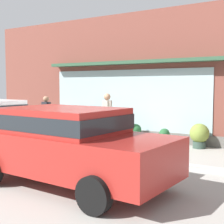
# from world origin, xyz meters

# --- Properties ---
(ground_plane) EXTENTS (60.00, 60.00, 0.00)m
(ground_plane) POSITION_xyz_m (0.00, 0.00, 0.00)
(ground_plane) COLOR #9E9B93
(curb_strip) EXTENTS (14.00, 0.24, 0.12)m
(curb_strip) POSITION_xyz_m (0.00, -0.20, 0.06)
(curb_strip) COLOR #B2B2AD
(curb_strip) RESTS_ON ground_plane
(storefront) EXTENTS (14.00, 0.81, 4.69)m
(storefront) POSITION_xyz_m (-0.00, 3.19, 2.30)
(storefront) COLOR brown
(storefront) RESTS_ON ground_plane
(fire_hydrant) EXTENTS (0.40, 0.36, 0.92)m
(fire_hydrant) POSITION_xyz_m (-0.36, 0.98, 0.45)
(fire_hydrant) COLOR #4C8C47
(fire_hydrant) RESTS_ON ground_plane
(pedestrian_with_handbag) EXTENTS (0.62, 0.35, 1.73)m
(pedestrian_with_handbag) POSITION_xyz_m (-0.20, 1.67, 1.01)
(pedestrian_with_handbag) COLOR brown
(pedestrian_with_handbag) RESTS_ON ground_plane
(pedestrian_passerby) EXTENTS (0.47, 0.22, 1.61)m
(pedestrian_passerby) POSITION_xyz_m (-2.64, 1.24, 0.94)
(pedestrian_passerby) COLOR #8E333D
(pedestrian_passerby) RESTS_ON ground_plane
(parked_car_red) EXTENTS (4.35, 2.17, 1.56)m
(parked_car_red) POSITION_xyz_m (1.76, -2.71, 0.89)
(parked_car_red) COLOR maroon
(parked_car_red) RESTS_ON ground_plane
(potted_plant_window_left) EXTENTS (0.41, 0.41, 0.65)m
(potted_plant_window_left) POSITION_xyz_m (0.50, 2.45, 0.34)
(potted_plant_window_left) COLOR #9E6042
(potted_plant_window_left) RESTS_ON ground_plane
(potted_plant_near_hydrant) EXTENTS (0.55, 0.55, 0.90)m
(potted_plant_near_hydrant) POSITION_xyz_m (-2.68, 2.15, 0.47)
(potted_plant_near_hydrant) COLOR #9E6042
(potted_plant_near_hydrant) RESTS_ON ground_plane
(potted_plant_doorstep) EXTENTS (0.62, 0.62, 0.79)m
(potted_plant_doorstep) POSITION_xyz_m (2.78, 2.54, 0.43)
(potted_plant_doorstep) COLOR #33473D
(potted_plant_doorstep) RESTS_ON ground_plane
(potted_plant_window_right) EXTENTS (0.35, 0.35, 0.61)m
(potted_plant_window_right) POSITION_xyz_m (1.74, 2.15, 0.33)
(potted_plant_window_right) COLOR #9E6042
(potted_plant_window_right) RESTS_ON ground_plane
(potted_plant_window_center) EXTENTS (0.33, 0.33, 0.93)m
(potted_plant_window_center) POSITION_xyz_m (-0.82, 2.35, 0.45)
(potted_plant_window_center) COLOR #33473D
(potted_plant_window_center) RESTS_ON ground_plane
(potted_plant_low_front) EXTENTS (0.45, 0.45, 1.02)m
(potted_plant_low_front) POSITION_xyz_m (-4.87, 2.62, 0.49)
(potted_plant_low_front) COLOR #33473D
(potted_plant_low_front) RESTS_ON ground_plane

